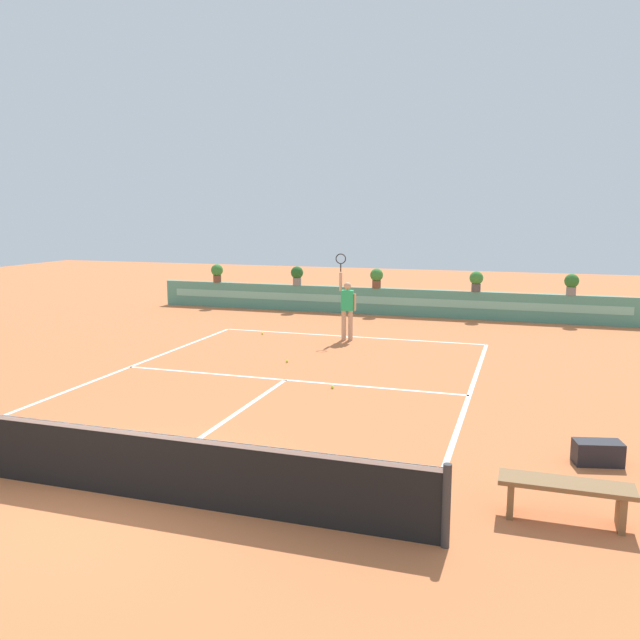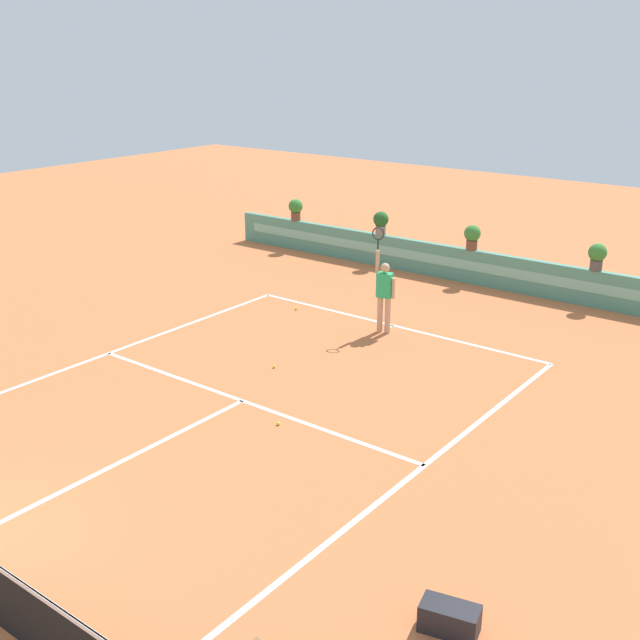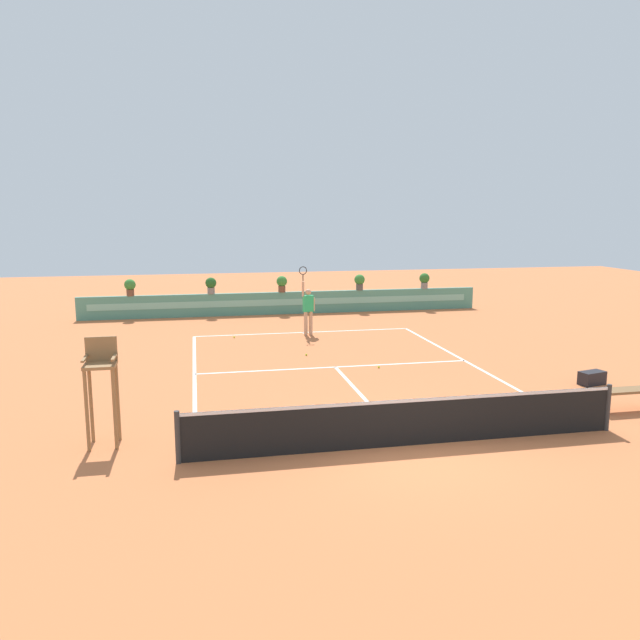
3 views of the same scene
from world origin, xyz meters
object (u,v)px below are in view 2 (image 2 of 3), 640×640
at_px(potted_plant_right, 597,255).
at_px(potted_plant_far_left, 296,208).
at_px(tennis_player, 384,291).
at_px(potted_plant_left, 381,221).
at_px(tennis_ball_near_baseline, 278,424).
at_px(tennis_ball_mid_court, 296,309).
at_px(gear_bag, 450,618).
at_px(potted_plant_centre, 472,236).
at_px(tennis_ball_by_sideline, 274,366).

bearing_deg(potted_plant_right, potted_plant_far_left, 180.00).
bearing_deg(tennis_player, potted_plant_far_left, 143.50).
height_order(tennis_player, potted_plant_left, tennis_player).
height_order(tennis_ball_near_baseline, tennis_ball_mid_court, same).
height_order(potted_plant_right, potted_plant_left, same).
xyz_separation_m(gear_bag, tennis_ball_mid_court, (-8.97, 8.16, -0.15)).
relative_size(tennis_ball_near_baseline, potted_plant_left, 0.09).
bearing_deg(potted_plant_right, tennis_player, -123.44).
xyz_separation_m(tennis_ball_near_baseline, potted_plant_centre, (-1.43, 10.35, 1.38)).
relative_size(potted_plant_right, potted_plant_left, 1.00).
height_order(tennis_ball_near_baseline, potted_plant_left, potted_plant_left).
bearing_deg(potted_plant_right, gear_bag, -77.65).
distance_m(gear_bag, tennis_ball_mid_court, 12.13).
height_order(gear_bag, potted_plant_far_left, potted_plant_far_left).
distance_m(tennis_ball_near_baseline, potted_plant_right, 10.67).
distance_m(potted_plant_centre, potted_plant_right, 3.61).
bearing_deg(potted_plant_left, tennis_ball_by_sideline, -71.78).
height_order(tennis_ball_near_baseline, potted_plant_centre, potted_plant_centre).
distance_m(gear_bag, tennis_player, 10.28).
bearing_deg(potted_plant_far_left, potted_plant_centre, 0.00).
distance_m(tennis_player, tennis_ball_near_baseline, 5.52).
bearing_deg(tennis_ball_mid_court, tennis_player, -0.53).
distance_m(tennis_player, potted_plant_left, 6.11).
distance_m(tennis_ball_near_baseline, potted_plant_centre, 10.54).
relative_size(gear_bag, potted_plant_centre, 0.97).
xyz_separation_m(tennis_player, tennis_ball_by_sideline, (-0.66, -3.30, -1.02)).
bearing_deg(gear_bag, potted_plant_centre, 116.23).
relative_size(tennis_ball_near_baseline, potted_plant_centre, 0.09).
xyz_separation_m(gear_bag, potted_plant_left, (-9.63, 13.18, 1.23)).
bearing_deg(potted_plant_right, potted_plant_left, 180.00).
relative_size(potted_plant_far_left, potted_plant_right, 1.00).
distance_m(tennis_player, potted_plant_right, 6.06).
xyz_separation_m(tennis_ball_by_sideline, potted_plant_far_left, (-6.16, 8.35, 1.38)).
bearing_deg(tennis_ball_by_sideline, potted_plant_right, 64.42).
relative_size(potted_plant_centre, potted_plant_left, 1.00).
relative_size(tennis_player, potted_plant_centre, 3.57).
relative_size(tennis_player, potted_plant_left, 3.57).
xyz_separation_m(gear_bag, tennis_ball_near_baseline, (-5.07, 2.83, -0.15)).
xyz_separation_m(tennis_ball_by_sideline, potted_plant_centre, (0.39, 8.35, 1.38)).
height_order(potted_plant_centre, potted_plant_far_left, same).
height_order(gear_bag, tennis_player, tennis_player).
bearing_deg(tennis_player, potted_plant_left, 124.03).
distance_m(gear_bag, tennis_ball_by_sideline, 8.41).
xyz_separation_m(tennis_ball_mid_court, potted_plant_right, (6.08, 5.03, 1.38)).
bearing_deg(tennis_ball_near_baseline, gear_bag, -29.20).
bearing_deg(gear_bag, potted_plant_far_left, 134.70).
bearing_deg(potted_plant_left, potted_plant_centre, 0.00).
bearing_deg(gear_bag, tennis_ball_near_baseline, 150.80).
height_order(tennis_player, potted_plant_centre, tennis_player).
distance_m(gear_bag, tennis_ball_near_baseline, 5.81).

